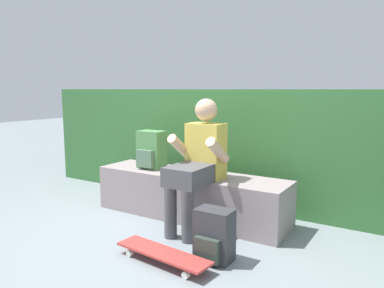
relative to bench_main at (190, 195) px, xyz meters
name	(u,v)px	position (x,y,z in m)	size (l,w,h in m)	color
ground_plane	(167,230)	(0.00, -0.41, -0.23)	(24.00, 24.00, 0.00)	gray
bench_main	(190,195)	(0.00, 0.00, 0.00)	(2.01, 0.51, 0.46)	gray
person_skater	(198,160)	(0.23, -0.22, 0.43)	(0.49, 0.62, 1.21)	gold
skateboard_near_person	(163,254)	(0.37, -0.97, -0.15)	(0.82, 0.28, 0.09)	#BC3833
backpack_on_bench	(151,150)	(-0.48, -0.01, 0.42)	(0.28, 0.23, 0.40)	#51894C
backpack_on_ground	(214,236)	(0.67, -0.72, -0.03)	(0.28, 0.23, 0.40)	#333338
hedge_row	(219,143)	(-0.12, 0.84, 0.42)	(4.75, 0.69, 1.29)	#366B35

